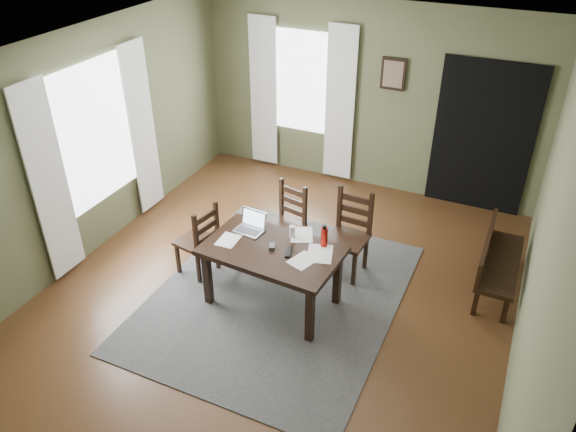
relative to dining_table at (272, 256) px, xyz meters
The scene contains 25 objects.
ground 0.65m from the dining_table, 91.46° to the left, with size 5.00×6.00×0.01m.
room_shell 1.17m from the dining_table, 91.46° to the left, with size 5.02×6.02×2.71m.
rug 0.64m from the dining_table, 91.46° to the left, with size 2.60×3.20×0.01m.
dining_table is the anchor object (origin of this frame).
chair_end 1.04m from the dining_table, behind, with size 0.47×0.47×0.93m.
chair_back_left 0.95m from the dining_table, 105.56° to the left, with size 0.49×0.50×0.94m.
chair_back_right 1.07m from the dining_table, 58.97° to the left, with size 0.47×0.48×1.02m.
bench 2.51m from the dining_table, 30.40° to the left, with size 0.40×1.25×0.70m.
laptop 0.46m from the dining_table, 147.12° to the left, with size 0.33×0.27×0.21m.
computer_mouse 0.11m from the dining_table, 118.05° to the left, with size 0.06×0.10×0.04m, color #3F3F42.
tv_remote 0.21m from the dining_table, ahead, with size 0.05×0.19×0.02m, color black.
drinking_glass 0.35m from the dining_table, 70.57° to the left, with size 0.06×0.06×0.14m, color silver.
water_bottle 0.59m from the dining_table, 30.35° to the left, with size 0.09×0.09×0.26m.
paper_a 0.51m from the dining_table, behind, with size 0.21×0.27×0.00m, color white.
paper_b 0.39m from the dining_table, ahead, with size 0.22×0.29×0.00m, color white.
paper_c 0.42m from the dining_table, 64.50° to the left, with size 0.24×0.31×0.00m, color white.
paper_d 0.51m from the dining_table, 14.50° to the left, with size 0.26×0.34×0.00m, color white.
window_left 2.62m from the dining_table, behind, with size 0.01×1.30×1.70m.
window_back 3.34m from the dining_table, 108.03° to the left, with size 1.00×0.01×1.50m.
curtain_left_near 2.56m from the dining_table, 168.25° to the right, with size 0.03×0.48×2.30m.
curtain_left_far 2.75m from the dining_table, 155.14° to the left, with size 0.03×0.48×2.30m.
curtain_back_left 3.50m from the dining_table, 118.00° to the left, with size 0.44×0.03×2.30m.
curtain_back_right 3.13m from the dining_table, 97.15° to the left, with size 0.44×0.03×2.30m.
framed_picture 3.29m from the dining_table, 83.57° to the left, with size 0.34×0.03×0.44m.
doorway_back 3.52m from the dining_table, 61.88° to the left, with size 1.30×0.03×2.10m.
Camera 1 is at (2.16, -4.42, 4.13)m, focal length 35.00 mm.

